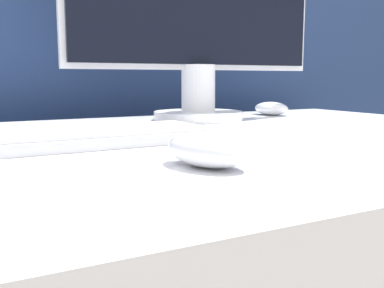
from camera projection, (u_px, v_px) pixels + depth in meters
partition_panel at (58, 130)px, 1.18m from camera, size 5.00×0.03×1.42m
computer_mouse_near at (206, 150)px, 0.49m from camera, size 0.09×0.12×0.04m
keyboard at (77, 138)px, 0.64m from camera, size 0.39×0.13×0.02m
computer_mouse_far at (271, 108)px, 1.17m from camera, size 0.07×0.11×0.03m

